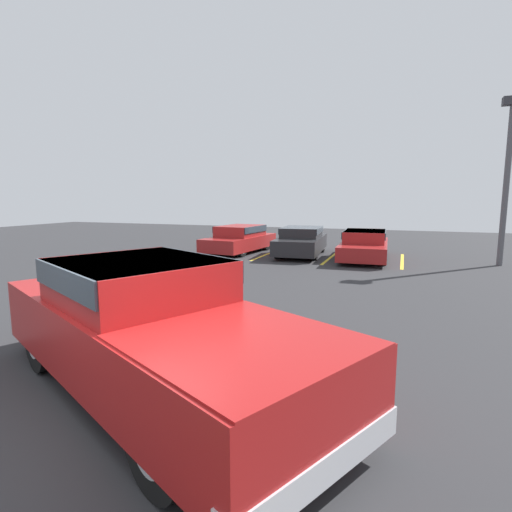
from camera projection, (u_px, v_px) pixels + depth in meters
name	position (u px, v px, depth m)	size (l,w,h in m)	color
ground_plane	(103.00, 417.00, 4.68)	(60.00, 60.00, 0.00)	#2D2D30
stall_stripe_a	(210.00, 251.00, 19.18)	(0.12, 4.17, 0.01)	yellow
stall_stripe_b	(267.00, 254.00, 18.19)	(0.12, 4.17, 0.01)	yellow
stall_stripe_c	(331.00, 257.00, 17.20)	(0.12, 4.17, 0.01)	yellow
stall_stripe_d	(402.00, 261.00, 16.20)	(0.12, 4.17, 0.01)	yellow
pickup_truck	(152.00, 327.00, 5.18)	(6.07, 4.43, 1.74)	#A51919
parked_sedan_a	(240.00, 238.00, 18.76)	(2.27, 4.58, 1.25)	maroon
parked_sedan_b	(301.00, 240.00, 17.80)	(2.11, 4.47, 1.25)	#232326
parked_sedan_c	(364.00, 244.00, 16.67)	(2.00, 4.80, 1.19)	maroon
light_post	(508.00, 168.00, 14.62)	(0.70, 0.36, 6.14)	#515156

